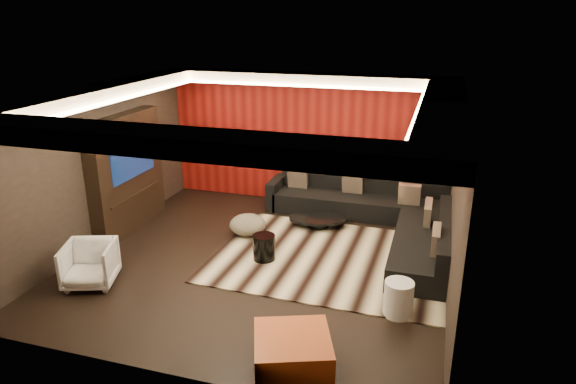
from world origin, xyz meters
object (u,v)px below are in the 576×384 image
(white_side_table, at_px, (398,298))
(drum_stool, at_px, (264,247))
(orange_ottoman, at_px, (292,351))
(armchair, at_px, (90,264))
(coffee_table, at_px, (318,222))
(sectional_sofa, at_px, (380,217))

(white_side_table, bearing_deg, drum_stool, 156.28)
(orange_ottoman, relative_size, armchair, 1.19)
(coffee_table, relative_size, orange_ottoman, 1.28)
(drum_stool, bearing_deg, coffee_table, 71.58)
(coffee_table, bearing_deg, armchair, -131.67)
(drum_stool, relative_size, armchair, 0.59)
(armchair, bearing_deg, orange_ottoman, -34.38)
(white_side_table, xyz_separation_m, armchair, (-4.56, -0.52, 0.09))
(white_side_table, relative_size, orange_ottoman, 0.57)
(drum_stool, bearing_deg, sectional_sofa, 47.44)
(armchair, bearing_deg, coffee_table, 29.11)
(coffee_table, bearing_deg, orange_ottoman, -80.51)
(orange_ottoman, bearing_deg, drum_stool, 116.31)
(armchair, height_order, sectional_sofa, sectional_sofa)
(sectional_sofa, bearing_deg, orange_ottoman, -96.07)
(coffee_table, bearing_deg, white_side_table, -56.13)
(drum_stool, relative_size, white_side_table, 0.87)
(coffee_table, relative_size, drum_stool, 2.60)
(white_side_table, xyz_separation_m, sectional_sofa, (-0.62, 2.84, 0.01))
(coffee_table, xyz_separation_m, armchair, (-2.80, -3.14, 0.22))
(coffee_table, relative_size, armchair, 1.53)
(coffee_table, xyz_separation_m, sectional_sofa, (1.14, 0.21, 0.15))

